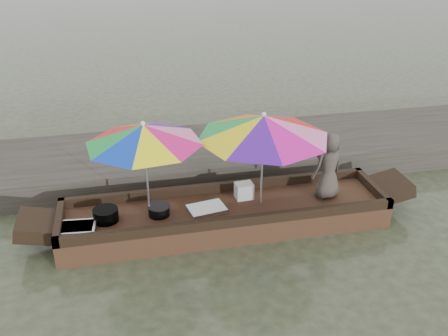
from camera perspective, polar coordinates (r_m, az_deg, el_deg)
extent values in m
plane|color=#2F3723|center=(8.11, 0.15, -6.66)|extent=(80.00, 80.00, 0.00)
cube|color=#2D2B26|center=(9.88, -2.58, 1.36)|extent=(22.00, 2.20, 0.50)
cube|color=#342115|center=(8.01, 0.15, -5.61)|extent=(5.15, 1.20, 0.35)
cylinder|color=black|center=(7.75, -13.37, -5.25)|extent=(0.38, 0.38, 0.20)
cube|color=silver|center=(7.64, -16.56, -6.66)|extent=(0.60, 0.44, 0.09)
cube|color=silver|center=(7.83, -2.00, -4.69)|extent=(0.63, 0.49, 0.06)
cylinder|color=black|center=(7.75, -7.44, -4.85)|extent=(0.33, 0.33, 0.15)
cube|color=silver|center=(8.14, 2.30, -2.61)|extent=(0.29, 0.24, 0.26)
imported|color=#433D37|center=(8.16, 11.86, 0.30)|extent=(0.64, 0.51, 1.12)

